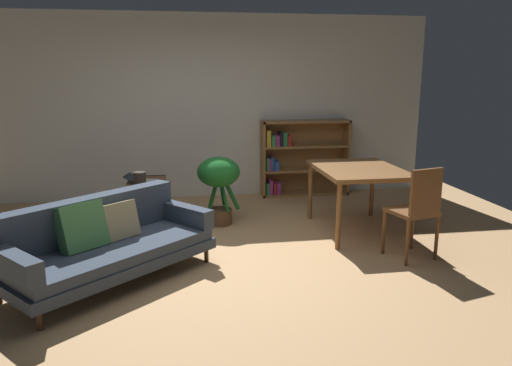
% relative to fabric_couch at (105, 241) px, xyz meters
% --- Properties ---
extents(ground_plane, '(8.16, 8.16, 0.00)m').
position_rel_fabric_couch_xyz_m(ground_plane, '(1.11, 0.30, -0.36)').
color(ground_plane, tan).
extents(back_wall_panel, '(6.80, 0.10, 2.70)m').
position_rel_fabric_couch_xyz_m(back_wall_panel, '(1.11, 3.00, 0.99)').
color(back_wall_panel, silver).
rests_on(back_wall_panel, ground_plane).
extents(fabric_couch, '(1.95, 1.84, 0.75)m').
position_rel_fabric_couch_xyz_m(fabric_couch, '(0.00, 0.00, 0.00)').
color(fabric_couch, '#56351E').
rests_on(fabric_couch, ground_plane).
extents(media_console, '(0.47, 1.23, 0.51)m').
position_rel_fabric_couch_xyz_m(media_console, '(0.28, 1.54, -0.11)').
color(media_console, brown).
rests_on(media_console, ground_plane).
extents(open_laptop, '(0.43, 0.35, 0.10)m').
position_rel_fabric_couch_xyz_m(open_laptop, '(0.24, 1.73, 0.18)').
color(open_laptop, silver).
rests_on(open_laptop, media_console).
extents(desk_speaker, '(0.14, 0.14, 0.23)m').
position_rel_fabric_couch_xyz_m(desk_speaker, '(0.25, 1.25, 0.27)').
color(desk_speaker, '#2D2823').
rests_on(desk_speaker, media_console).
extents(potted_floor_plant, '(0.53, 0.53, 0.85)m').
position_rel_fabric_couch_xyz_m(potted_floor_plant, '(1.18, 1.50, 0.21)').
color(potted_floor_plant, brown).
rests_on(potted_floor_plant, ground_plane).
extents(dining_table, '(0.94, 1.24, 0.77)m').
position_rel_fabric_couch_xyz_m(dining_table, '(2.77, 0.96, 0.34)').
color(dining_table, brown).
rests_on(dining_table, ground_plane).
extents(dining_chair_near, '(0.50, 0.49, 0.96)m').
position_rel_fabric_couch_xyz_m(dining_chair_near, '(3.03, -0.01, 0.18)').
color(dining_chair_near, brown).
rests_on(dining_chair_near, ground_plane).
extents(bookshelf, '(1.35, 0.29, 1.15)m').
position_rel_fabric_couch_xyz_m(bookshelf, '(2.53, 2.84, 0.22)').
color(bookshelf, olive).
rests_on(bookshelf, ground_plane).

